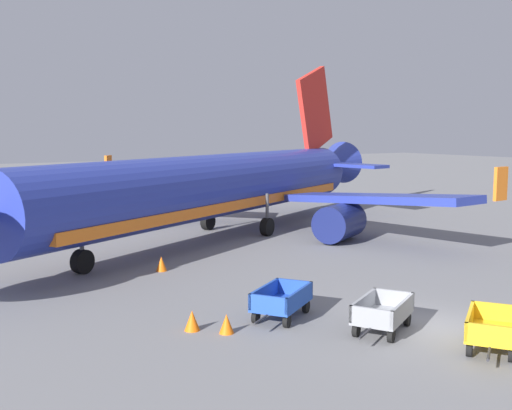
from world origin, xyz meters
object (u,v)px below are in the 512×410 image
at_px(baggage_cart_fourth_in_row, 282,301).
at_px(baggage_cart_third_in_row, 383,313).
at_px(traffic_cone_by_carts, 192,320).
at_px(traffic_cone_near_plane, 161,264).
at_px(traffic_cone_mid_apron, 227,324).
at_px(airplane, 223,186).
at_px(baggage_cart_second_in_row, 492,329).

bearing_deg(baggage_cart_fourth_in_row, baggage_cart_third_in_row, -56.39).
bearing_deg(baggage_cart_fourth_in_row, traffic_cone_by_carts, 172.76).
bearing_deg(traffic_cone_near_plane, traffic_cone_mid_apron, -101.01).
bearing_deg(airplane, traffic_cone_near_plane, -136.28).
bearing_deg(airplane, baggage_cart_fourth_in_row, -112.38).
height_order(airplane, traffic_cone_near_plane, airplane).
distance_m(traffic_cone_mid_apron, traffic_cone_by_carts, 1.16).
height_order(baggage_cart_second_in_row, baggage_cart_fourth_in_row, same).
bearing_deg(traffic_cone_near_plane, baggage_cart_third_in_row, -77.78).
relative_size(baggage_cart_second_in_row, traffic_cone_mid_apron, 5.32).
xyz_separation_m(baggage_cart_third_in_row, traffic_cone_mid_apron, (-4.36, 2.49, -0.29)).
bearing_deg(traffic_cone_by_carts, traffic_cone_near_plane, 72.82).
distance_m(baggage_cart_fourth_in_row, traffic_cone_by_carts, 3.26).
distance_m(airplane, baggage_cart_fourth_in_row, 17.03).
relative_size(baggage_cart_fourth_in_row, traffic_cone_by_carts, 5.05).
height_order(traffic_cone_mid_apron, traffic_cone_by_carts, traffic_cone_by_carts).
bearing_deg(airplane, baggage_cart_third_in_row, -103.59).
distance_m(baggage_cart_third_in_row, baggage_cart_fourth_in_row, 3.51).
bearing_deg(baggage_cart_fourth_in_row, traffic_cone_mid_apron, -169.91).
xyz_separation_m(baggage_cart_second_in_row, traffic_cone_by_carts, (-6.79, 6.26, -0.27)).
bearing_deg(traffic_cone_near_plane, airplane, 43.72).
bearing_deg(baggage_cart_fourth_in_row, traffic_cone_near_plane, 93.95).
height_order(baggage_cart_fourth_in_row, traffic_cone_mid_apron, baggage_cart_fourth_in_row).
relative_size(airplane, baggage_cart_fourth_in_row, 10.40).
bearing_deg(traffic_cone_mid_apron, traffic_cone_by_carts, 133.78).
height_order(airplane, baggage_cart_second_in_row, airplane).
distance_m(airplane, traffic_cone_by_carts, 18.19).
bearing_deg(traffic_cone_mid_apron, airplane, 61.11).
distance_m(baggage_cart_fourth_in_row, traffic_cone_mid_apron, 2.48).
relative_size(baggage_cart_second_in_row, traffic_cone_by_carts, 5.02).
relative_size(airplane, baggage_cart_third_in_row, 10.13).
height_order(airplane, baggage_cart_third_in_row, airplane).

